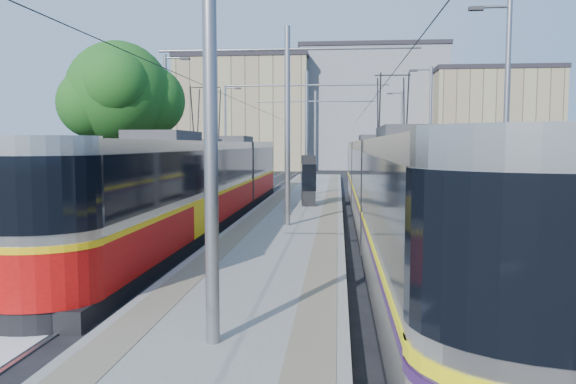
# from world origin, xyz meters

# --- Properties ---
(ground) EXTENTS (160.00, 160.00, 0.00)m
(ground) POSITION_xyz_m (0.00, 0.00, 0.00)
(ground) COLOR black
(ground) RESTS_ON ground
(platform) EXTENTS (4.00, 50.00, 0.30)m
(platform) POSITION_xyz_m (0.00, 17.00, 0.15)
(platform) COLOR gray
(platform) RESTS_ON ground
(tactile_strip_left) EXTENTS (0.70, 50.00, 0.01)m
(tactile_strip_left) POSITION_xyz_m (-1.45, 17.00, 0.30)
(tactile_strip_left) COLOR gray
(tactile_strip_left) RESTS_ON platform
(tactile_strip_right) EXTENTS (0.70, 50.00, 0.01)m
(tactile_strip_right) POSITION_xyz_m (1.45, 17.00, 0.30)
(tactile_strip_right) COLOR gray
(tactile_strip_right) RESTS_ON platform
(rails) EXTENTS (8.71, 70.00, 0.03)m
(rails) POSITION_xyz_m (0.00, 17.00, 0.02)
(rails) COLOR gray
(rails) RESTS_ON ground
(track_arrow) EXTENTS (1.20, 5.00, 0.01)m
(track_arrow) POSITION_xyz_m (-3.60, -3.00, 0.01)
(track_arrow) COLOR silver
(track_arrow) RESTS_ON ground
(tram_left) EXTENTS (2.43, 28.30, 5.50)m
(tram_left) POSITION_xyz_m (-3.60, 10.87, 1.71)
(tram_left) COLOR black
(tram_left) RESTS_ON ground
(tram_right) EXTENTS (2.43, 31.08, 5.50)m
(tram_right) POSITION_xyz_m (3.60, 7.44, 1.86)
(tram_right) COLOR black
(tram_right) RESTS_ON ground
(catenary) EXTENTS (9.20, 70.00, 7.00)m
(catenary) POSITION_xyz_m (0.00, 14.15, 4.52)
(catenary) COLOR gray
(catenary) RESTS_ON platform
(street_lamps) EXTENTS (15.18, 38.22, 8.00)m
(street_lamps) POSITION_xyz_m (-0.00, 21.00, 4.18)
(street_lamps) COLOR gray
(street_lamps) RESTS_ON ground
(shelter) EXTENTS (0.77, 1.14, 2.37)m
(shelter) POSITION_xyz_m (0.40, 14.56, 1.54)
(shelter) COLOR black
(shelter) RESTS_ON platform
(tree) EXTENTS (5.78, 5.35, 8.40)m
(tree) POSITION_xyz_m (-9.05, 16.38, 5.68)
(tree) COLOR #382314
(tree) RESTS_ON ground
(building_left) EXTENTS (16.32, 12.24, 14.03)m
(building_left) POSITION_xyz_m (-10.00, 60.00, 7.02)
(building_left) COLOR tan
(building_left) RESTS_ON ground
(building_centre) EXTENTS (18.36, 14.28, 15.55)m
(building_centre) POSITION_xyz_m (6.00, 64.00, 7.78)
(building_centre) COLOR gray
(building_centre) RESTS_ON ground
(building_right) EXTENTS (14.28, 10.20, 12.09)m
(building_right) POSITION_xyz_m (20.00, 58.00, 6.05)
(building_right) COLOR tan
(building_right) RESTS_ON ground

